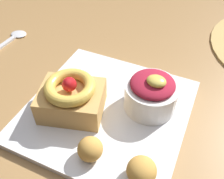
{
  "coord_description": "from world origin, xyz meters",
  "views": [
    {
      "loc": [
        0.06,
        -0.38,
        1.07
      ],
      "look_at": [
        -0.07,
        -0.1,
        0.77
      ],
      "focal_mm": 40.28,
      "sensor_mm": 36.0,
      "label": 1
    }
  ],
  "objects": [
    {
      "name": "berry_ramekin",
      "position": [
        -0.01,
        -0.08,
        0.77
      ],
      "size": [
        0.09,
        0.09,
        0.07
      ],
      "color": "white",
      "rests_on": "front_plate"
    },
    {
      "name": "fritter_middle",
      "position": [
        -0.05,
        -0.21,
        0.76
      ],
      "size": [
        0.04,
        0.04,
        0.03
      ],
      "primitive_type": "ellipsoid",
      "color": "gold",
      "rests_on": "front_plate"
    },
    {
      "name": "front_plate",
      "position": [
        -0.07,
        -0.12,
        0.74
      ],
      "size": [
        0.27,
        0.27,
        0.01
      ],
      "primitive_type": "cube",
      "color": "white",
      "rests_on": "dining_table"
    },
    {
      "name": "dining_table",
      "position": [
        0.0,
        0.0,
        0.64
      ],
      "size": [
        1.55,
        0.91,
        0.73
      ],
      "color": "olive",
      "rests_on": "ground_plane"
    },
    {
      "name": "spoon",
      "position": [
        -0.38,
        -0.01,
        0.73
      ],
      "size": [
        0.04,
        0.13,
        0.0
      ],
      "rotation": [
        0.0,
        0.0,
        1.53
      ],
      "color": "silver",
      "rests_on": "dining_table"
    },
    {
      "name": "cake_slice",
      "position": [
        -0.12,
        -0.15,
        0.77
      ],
      "size": [
        0.12,
        0.11,
        0.07
      ],
      "rotation": [
        0.0,
        0.0,
        0.27
      ],
      "color": "tan",
      "rests_on": "front_plate"
    },
    {
      "name": "fritter_front",
      "position": [
        0.02,
        -0.21,
        0.76
      ],
      "size": [
        0.04,
        0.04,
        0.03
      ],
      "primitive_type": "ellipsoid",
      "color": "gold",
      "rests_on": "front_plate"
    }
  ]
}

